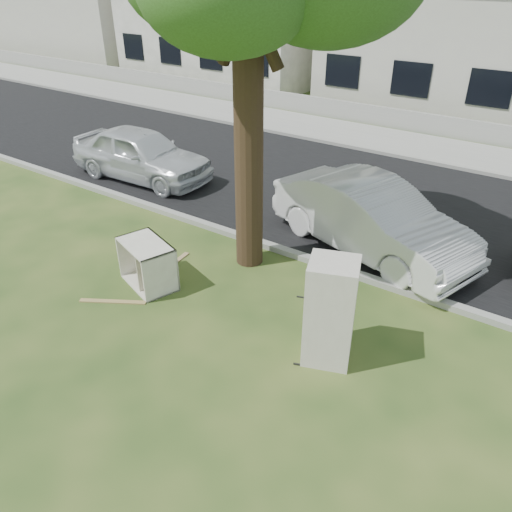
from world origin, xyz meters
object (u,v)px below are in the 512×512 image
Objects in this scene: car_left at (141,154)px; car_center at (371,218)px; fridge at (330,312)px; cabinet at (148,264)px.

car_center is at bearing -94.63° from car_left.
fridge is 0.38× the size of car_center.
cabinet is at bearing -136.12° from car_left.
fridge reaches higher than car_center.
cabinet is 4.59m from car_center.
fridge is 1.53× the size of cabinet.
car_center is at bearing 69.82° from cabinet.
car_center is at bearing 83.47° from fridge.
fridge is at bearing -148.71° from car_center.
car_left is at bearing 155.50° from cabinet.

